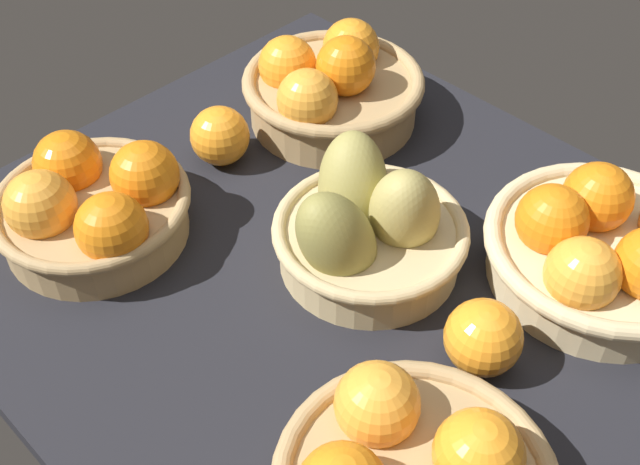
# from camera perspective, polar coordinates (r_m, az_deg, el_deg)

# --- Properties ---
(market_tray) EXTENTS (0.84, 0.72, 0.03)m
(market_tray) POSITION_cam_1_polar(r_m,az_deg,el_deg) (0.89, 1.80, -3.10)
(market_tray) COLOR black
(market_tray) RESTS_ON ground
(basket_far_left) EXTENTS (0.24, 0.24, 0.13)m
(basket_far_left) POSITION_cam_1_polar(r_m,az_deg,el_deg) (1.05, 0.72, 10.37)
(basket_far_left) COLOR tan
(basket_far_left) RESTS_ON market_tray
(basket_near_left) EXTENTS (0.22, 0.22, 0.11)m
(basket_near_left) POSITION_cam_1_polar(r_m,az_deg,el_deg) (0.91, -15.93, 1.88)
(basket_near_left) COLOR tan
(basket_near_left) RESTS_ON market_tray
(basket_center_pears) EXTENTS (0.22, 0.22, 0.15)m
(basket_center_pears) POSITION_cam_1_polar(r_m,az_deg,el_deg) (0.85, 3.43, 0.30)
(basket_center_pears) COLOR tan
(basket_center_pears) RESTS_ON market_tray
(basket_far_right) EXTENTS (0.25, 0.25, 0.11)m
(basket_far_right) POSITION_cam_1_polar(r_m,az_deg,el_deg) (0.88, 19.72, -1.05)
(basket_far_right) COLOR #D3BC8C
(basket_far_right) RESTS_ON market_tray
(loose_orange_back_gap) EXTENTS (0.08, 0.08, 0.08)m
(loose_orange_back_gap) POSITION_cam_1_polar(r_m,az_deg,el_deg) (0.78, 11.59, -7.36)
(loose_orange_back_gap) COLOR orange
(loose_orange_back_gap) RESTS_ON market_tray
(loose_orange_side_gap) EXTENTS (0.07, 0.07, 0.07)m
(loose_orange_side_gap) POSITION_cam_1_polar(r_m,az_deg,el_deg) (1.00, -7.17, 6.88)
(loose_orange_side_gap) COLOR orange
(loose_orange_side_gap) RESTS_ON market_tray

